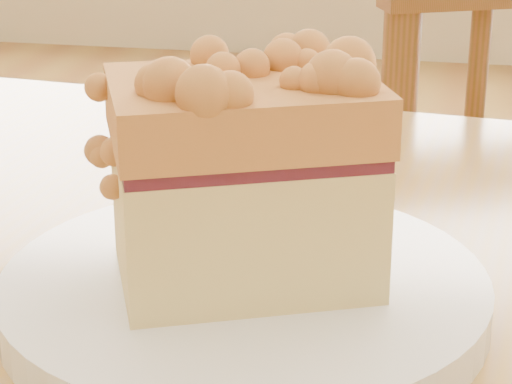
% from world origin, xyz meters
% --- Properties ---
extents(cafe_chair_main, '(0.53, 0.53, 0.88)m').
position_xyz_m(cafe_chair_main, '(-0.11, 0.97, 0.45)').
color(cafe_chair_main, brown).
rests_on(cafe_chair_main, ground).
extents(plate, '(0.24, 0.24, 0.02)m').
position_xyz_m(plate, '(-0.24, 0.32, 0.76)').
color(plate, white).
rests_on(plate, cafe_table_main).
extents(cake_slice, '(0.15, 0.13, 0.12)m').
position_xyz_m(cake_slice, '(-0.25, 0.32, 0.83)').
color(cake_slice, '#D2C676').
rests_on(cake_slice, plate).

